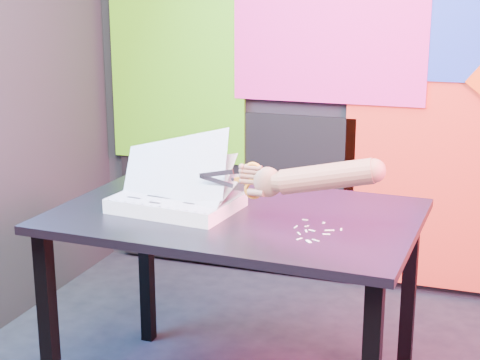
% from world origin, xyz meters
% --- Properties ---
extents(room, '(3.01, 3.01, 2.71)m').
position_xyz_m(room, '(0.00, 0.00, 1.35)').
color(room, black).
rests_on(room, ground).
extents(backdrop, '(2.88, 0.05, 2.08)m').
position_xyz_m(backdrop, '(0.06, 1.46, 0.96)').
color(backdrop, red).
rests_on(backdrop, ground).
extents(work_table, '(1.26, 0.87, 0.75)m').
position_xyz_m(work_table, '(-0.28, 0.21, 0.66)').
color(work_table, black).
rests_on(work_table, ground).
extents(printout_stack, '(0.46, 0.34, 0.31)m').
position_xyz_m(printout_stack, '(-0.49, 0.17, 0.78)').
color(printout_stack, white).
rests_on(printout_stack, work_table).
extents(scissors, '(0.22, 0.02, 0.13)m').
position_xyz_m(scissors, '(-0.21, 0.13, 0.89)').
color(scissors, '#B0B0B1').
rests_on(scissors, printout_stack).
extents(hand_forearm, '(0.47, 0.09, 0.16)m').
position_xyz_m(hand_forearm, '(0.02, 0.13, 0.92)').
color(hand_forearm, brown).
rests_on(hand_forearm, work_table).
extents(paper_clippings, '(0.15, 0.22, 0.00)m').
position_xyz_m(paper_clippings, '(0.02, 0.09, 0.75)').
color(paper_clippings, white).
rests_on(paper_clippings, work_table).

